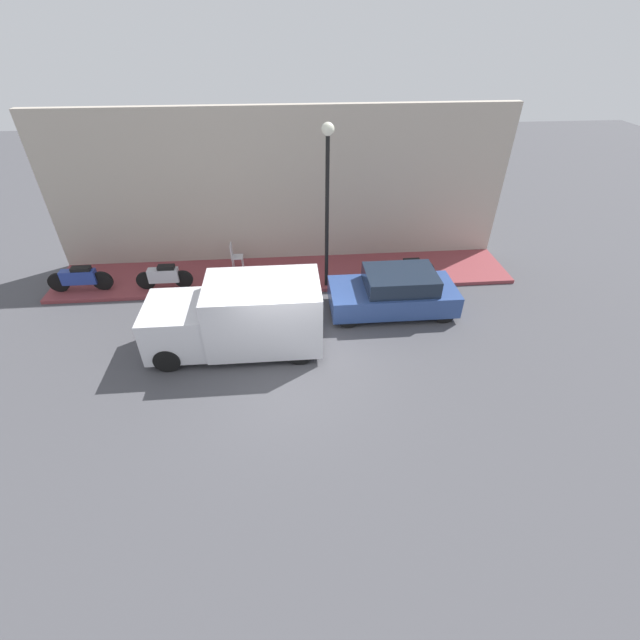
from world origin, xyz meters
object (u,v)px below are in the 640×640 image
(delivery_van, at_px, (238,317))
(scooter_silver, at_px, (164,276))
(parked_car, at_px, (394,292))
(motorcycle_blue, at_px, (80,278))
(streetlamp, at_px, (327,183))
(cafe_chair, at_px, (235,255))
(motorcycle_red, at_px, (407,269))

(delivery_van, xyz_separation_m, scooter_silver, (3.18, 2.70, -0.44))
(parked_car, relative_size, motorcycle_blue, 1.88)
(scooter_silver, bearing_deg, streetlamp, -92.62)
(cafe_chair, bearing_deg, motorcycle_blue, 102.36)
(motorcycle_blue, xyz_separation_m, streetlamp, (-0.31, -8.13, 3.00))
(delivery_van, distance_m, cafe_chair, 4.38)
(parked_car, xyz_separation_m, motorcycle_red, (1.62, -0.84, -0.09))
(motorcycle_blue, height_order, streetlamp, streetlamp)
(motorcycle_red, bearing_deg, streetlamp, 92.23)
(motorcycle_red, xyz_separation_m, streetlamp, (-0.11, 2.80, 3.04))
(parked_car, distance_m, delivery_van, 4.89)
(delivery_van, bearing_deg, cafe_chair, 5.99)
(motorcycle_red, xyz_separation_m, motorcycle_blue, (0.20, 10.93, 0.04))
(motorcycle_blue, height_order, cafe_chair, cafe_chair)
(cafe_chair, bearing_deg, streetlamp, -114.00)
(delivery_van, relative_size, scooter_silver, 2.52)
(delivery_van, xyz_separation_m, cafe_chair, (4.34, 0.46, -0.34))
(streetlamp, bearing_deg, cafe_chair, 66.00)
(motorcycle_red, relative_size, scooter_silver, 1.04)
(parked_car, bearing_deg, motorcycle_red, -27.35)
(parked_car, xyz_separation_m, scooter_silver, (1.75, 7.36, -0.07))
(motorcycle_red, relative_size, cafe_chair, 1.97)
(motorcycle_blue, relative_size, scooter_silver, 1.12)
(motorcycle_blue, bearing_deg, streetlamp, -92.21)
(scooter_silver, bearing_deg, delivery_van, -139.69)
(parked_car, xyz_separation_m, cafe_chair, (2.91, 5.12, 0.02))
(parked_car, height_order, streetlamp, streetlamp)
(delivery_van, height_order, streetlamp, streetlamp)
(motorcycle_blue, bearing_deg, motorcycle_red, -91.07)
(streetlamp, height_order, cafe_chair, streetlamp)
(motorcycle_blue, xyz_separation_m, scooter_silver, (-0.07, -2.74, -0.03))
(motorcycle_blue, bearing_deg, delivery_van, -120.87)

